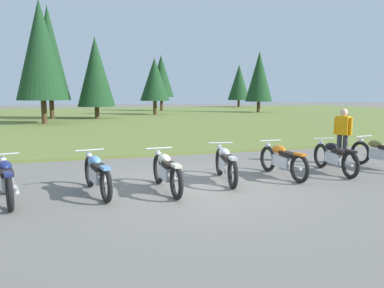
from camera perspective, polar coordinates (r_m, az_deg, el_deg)
ground_plane at (r=8.46m, az=1.20°, el=-6.58°), size 140.00×140.00×0.00m
grass_moorland at (r=34.21m, az=-12.76°, el=4.16°), size 80.00×44.00×0.10m
forest_treeline at (r=38.23m, az=-17.75°, el=10.73°), size 45.39×28.94×9.09m
motorcycle_navy at (r=8.04m, az=-26.90°, el=-4.99°), size 0.75×2.07×0.88m
motorcycle_sky_blue at (r=7.98m, az=-14.57°, el=-4.48°), size 0.70×2.08×0.88m
motorcycle_cream at (r=7.99m, az=-3.99°, el=-4.23°), size 0.62×2.10×0.88m
motorcycle_silver at (r=8.86m, az=5.26°, el=-3.05°), size 0.63×2.09×0.88m
motorcycle_orange at (r=9.61m, az=13.88°, el=-2.40°), size 0.62×2.10×0.88m
motorcycle_black at (r=10.51m, az=21.29°, el=-1.84°), size 0.62×2.10×0.88m
motorcycle_olive at (r=11.66m, az=27.27°, el=-1.28°), size 0.62×2.10×0.88m
rider_checking_bike at (r=11.93m, az=22.40°, el=1.66°), size 0.36×0.50×1.67m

